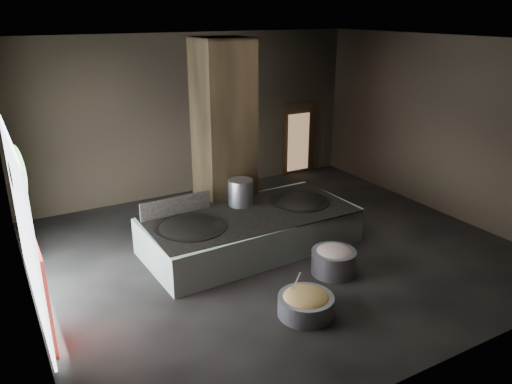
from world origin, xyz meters
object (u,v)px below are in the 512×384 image
hearth_platform (250,230)px  stock_pot (241,193)px  wok_left (191,231)px  cook (251,182)px  veg_basin (306,305)px  wok_right (300,205)px  meat_basin (333,262)px

hearth_platform → stock_pot: size_ratio=7.67×
wok_left → cook: bearing=36.1°
cook → veg_basin: cook is taller
wok_right → meat_basin: bearing=-103.2°
cook → wok_left: bearing=33.0°
meat_basin → hearth_platform: bearing=115.8°
hearth_platform → meat_basin: 2.08m
stock_pot → veg_basin: (-0.49, -3.36, -0.95)m
wok_right → cook: (-0.40, 1.64, 0.13)m
stock_pot → veg_basin: size_ratio=0.62×
cook → veg_basin: size_ratio=1.79×
wok_right → meat_basin: wok_right is taller
wok_left → cook: (2.40, 1.74, 0.13)m
hearth_platform → veg_basin: (-0.44, -2.81, -0.23)m
stock_pot → cook: cook is taller
hearth_platform → veg_basin: hearth_platform is taller
wok_right → wok_left: bearing=-178.0°
meat_basin → wok_right: bearing=76.8°
wok_left → veg_basin: bearing=-70.0°
wok_left → meat_basin: size_ratio=1.63×
stock_pot → meat_basin: size_ratio=0.68×
wok_right → cook: cook is taller
hearth_platform → wok_right: size_ratio=3.41×
wok_right → meat_basin: size_ratio=1.52×
wok_left → veg_basin: wok_left is taller
hearth_platform → wok_right: wok_right is taller
cook → meat_basin: bearing=86.2°
stock_pot → cook: (0.90, 1.14, -0.25)m
hearth_platform → meat_basin: bearing=-66.8°
hearth_platform → veg_basin: 2.86m
hearth_platform → wok_left: (-1.45, -0.05, 0.34)m
wok_right → cook: size_ratio=0.78×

